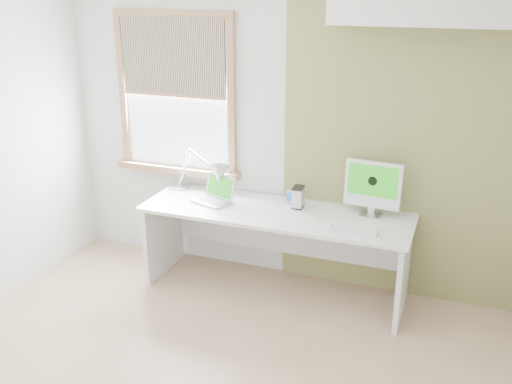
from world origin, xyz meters
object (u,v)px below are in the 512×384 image
at_px(laptop, 216,195).
at_px(imac, 373,186).
at_px(desk, 278,230).
at_px(desk_lamp, 211,174).
at_px(external_drive, 298,197).

distance_m(laptop, imac, 1.31).
bearing_deg(laptop, desk, 2.83).
xyz_separation_m(desk, desk_lamp, (-0.62, 0.06, 0.40)).
xyz_separation_m(desk_lamp, laptop, (0.07, -0.09, -0.15)).
relative_size(desk_lamp, external_drive, 3.75).
bearing_deg(laptop, desk_lamp, 130.78).
height_order(desk, imac, imac).
relative_size(laptop, external_drive, 2.12).
distance_m(laptop, external_drive, 0.70).
relative_size(desk, imac, 4.87).
bearing_deg(imac, desk, -170.21).
bearing_deg(desk_lamp, imac, 2.90).
height_order(desk_lamp, imac, imac).
distance_m(desk, laptop, 0.60).
bearing_deg(external_drive, desk_lamp, -178.20).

